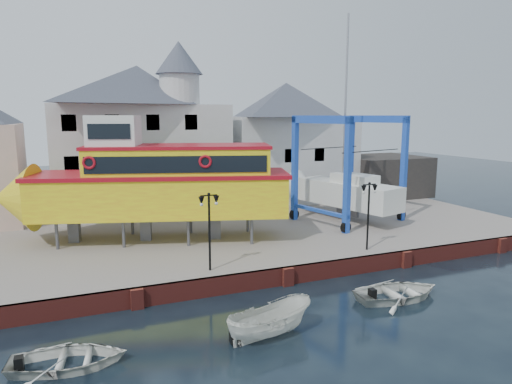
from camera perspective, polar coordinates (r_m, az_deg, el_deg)
name	(u,v)px	position (r m, az deg, el deg)	size (l,w,h in m)	color
ground	(287,285)	(25.42, 3.93, -11.55)	(140.00, 140.00, 0.00)	black
hardstanding	(224,230)	(35.02, -4.00, -4.74)	(44.00, 22.00, 1.00)	slate
quay_wall	(287,276)	(25.34, 3.84, -10.42)	(44.00, 0.47, 1.00)	maroon
building_white_main	(141,137)	(40.10, -14.14, 6.72)	(14.00, 8.30, 14.00)	beige
building_white_right	(286,142)	(44.81, 3.73, 6.30)	(12.00, 8.00, 11.20)	beige
shed_dark	(381,176)	(48.70, 15.38, 1.99)	(8.00, 7.00, 4.00)	black
lamp_post_left	(209,212)	(23.91, -5.88, -2.49)	(1.12, 0.32, 4.20)	black
lamp_post_right	(369,199)	(28.31, 13.93, -0.83)	(1.12, 0.32, 4.20)	black
tour_boat	(145,183)	(30.39, -13.74, 1.15)	(19.18, 9.61, 8.14)	#59595E
travel_lift	(339,186)	(36.91, 10.38, 0.77)	(8.54, 10.67, 15.63)	blue
motorboat_a	(270,337)	(20.04, 1.74, -17.62)	(1.54, 4.09, 1.58)	silver
motorboat_b	(398,299)	(24.73, 17.34, -12.60)	(3.25, 4.55, 0.94)	silver
motorboat_d	(69,367)	(19.25, -22.36, -19.60)	(2.97, 4.16, 0.86)	silver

